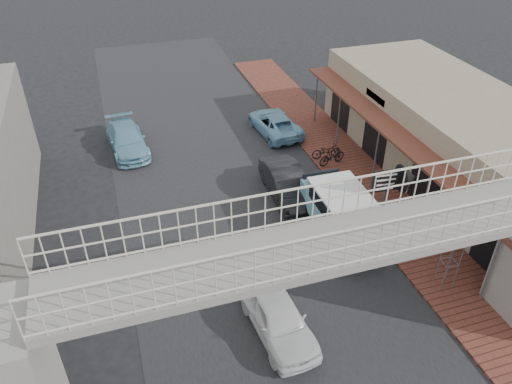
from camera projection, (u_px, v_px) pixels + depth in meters
ground at (271, 285)px, 18.52m from camera, size 120.00×120.00×0.00m
road_strip at (271, 284)px, 18.51m from camera, size 10.00×60.00×0.01m
sidewalk at (385, 207)px, 22.49m from camera, size 3.00×40.00×0.10m
shophouse_row at (465, 144)px, 23.30m from camera, size 7.20×18.00×4.00m
footbridge at (321, 300)px, 13.58m from camera, size 16.40×2.40×6.34m
white_hatchback at (278, 316)px, 16.37m from camera, size 1.93×4.10×1.36m
dark_sedan at (287, 183)px, 22.92m from camera, size 1.61×4.33×1.41m
angkot_curb at (275, 123)px, 28.27m from camera, size 2.34×4.45×1.19m
angkot_far at (127, 140)px, 26.55m from camera, size 2.17×4.56×1.28m
angkot_van at (342, 210)px, 20.09m from camera, size 2.09×4.43×2.16m
motorcycle_near at (326, 151)px, 25.83m from camera, size 1.60×0.66×0.82m
motorcycle_far at (332, 156)px, 25.26m from camera, size 1.61×0.77×0.93m
street_clock at (456, 239)px, 17.18m from camera, size 0.65×0.55×2.61m
arrow_sign at (406, 179)px, 19.51m from camera, size 1.91×1.23×3.24m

